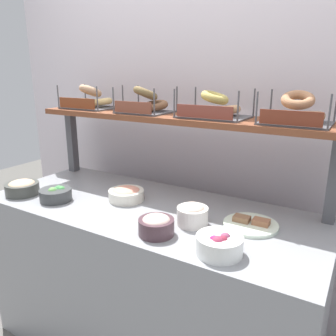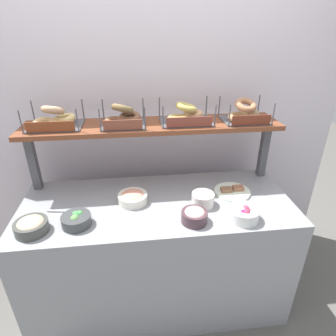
# 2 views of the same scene
# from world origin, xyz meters

# --- Properties ---
(back_wall) EXTENTS (2.90, 0.06, 2.40)m
(back_wall) POSITION_xyz_m (0.00, 0.55, 1.20)
(back_wall) COLOR silver
(back_wall) RESTS_ON ground_plane
(deli_counter) EXTENTS (1.70, 0.70, 0.85)m
(deli_counter) POSITION_xyz_m (0.00, 0.00, 0.42)
(deli_counter) COLOR gray
(deli_counter) RESTS_ON ground_plane
(shelf_riser_left) EXTENTS (0.05, 0.05, 0.40)m
(shelf_riser_left) POSITION_xyz_m (-0.79, 0.27, 1.05)
(shelf_riser_left) COLOR #4C4C51
(shelf_riser_left) RESTS_ON deli_counter
(shelf_riser_right) EXTENTS (0.05, 0.05, 0.40)m
(shelf_riser_right) POSITION_xyz_m (0.79, 0.27, 1.05)
(shelf_riser_right) COLOR #4C4C51
(shelf_riser_right) RESTS_ON deli_counter
(upper_shelf) EXTENTS (1.66, 0.32, 0.03)m
(upper_shelf) POSITION_xyz_m (0.00, 0.27, 1.26)
(upper_shelf) COLOR brown
(upper_shelf) RESTS_ON shelf_riser_left
(bowl_potato_salad) EXTENTS (0.14, 0.14, 0.10)m
(bowl_potato_salad) POSITION_xyz_m (0.28, -0.06, 0.90)
(bowl_potato_salad) COLOR silver
(bowl_potato_salad) RESTS_ON deli_counter
(bowl_lox_spread) EXTENTS (0.18, 0.18, 0.07)m
(bowl_lox_spread) POSITION_xyz_m (-0.15, 0.02, 0.88)
(bowl_lox_spread) COLOR white
(bowl_lox_spread) RESTS_ON deli_counter
(bowl_veggie_mix) EXTENTS (0.16, 0.16, 0.08)m
(bowl_veggie_mix) POSITION_xyz_m (-0.47, -0.17, 0.88)
(bowl_veggie_mix) COLOR #3C3F40
(bowl_veggie_mix) RESTS_ON deli_counter
(bowl_hummus) EXTENTS (0.18, 0.18, 0.08)m
(bowl_hummus) POSITION_xyz_m (-0.70, -0.20, 0.89)
(bowl_hummus) COLOR #41443F
(bowl_hummus) RESTS_ON deli_counter
(bowl_beet_salad) EXTENTS (0.17, 0.17, 0.08)m
(bowl_beet_salad) POSITION_xyz_m (0.48, -0.24, 0.89)
(bowl_beet_salad) COLOR white
(bowl_beet_salad) RESTS_ON deli_counter
(bowl_tuna_salad) EXTENTS (0.15, 0.15, 0.09)m
(bowl_tuna_salad) POSITION_xyz_m (0.19, -0.22, 0.89)
(bowl_tuna_salad) COLOR #4A333A
(bowl_tuna_salad) RESTS_ON deli_counter
(serving_plate_white) EXTENTS (0.24, 0.24, 0.04)m
(serving_plate_white) POSITION_xyz_m (0.51, 0.05, 0.86)
(serving_plate_white) COLOR white
(serving_plate_white) RESTS_ON deli_counter
(serving_spoon_near_plate) EXTENTS (0.18, 0.05, 0.01)m
(serving_spoon_near_plate) POSITION_xyz_m (-0.54, -0.04, 0.86)
(serving_spoon_near_plate) COLOR #B7B7BC
(serving_spoon_near_plate) RESTS_ON deli_counter
(bagel_basket_plain) EXTENTS (0.33, 0.24, 0.15)m
(bagel_basket_plain) POSITION_xyz_m (-0.61, 0.27, 1.33)
(bagel_basket_plain) COLOR #4C4C51
(bagel_basket_plain) RESTS_ON upper_shelf
(bagel_basket_cinnamon_raisin) EXTENTS (0.28, 0.25, 0.15)m
(bagel_basket_cinnamon_raisin) POSITION_xyz_m (-0.19, 0.26, 1.33)
(bagel_basket_cinnamon_raisin) COLOR #4C4C51
(bagel_basket_cinnamon_raisin) RESTS_ON upper_shelf
(bagel_basket_sesame) EXTENTS (0.33, 0.25, 0.14)m
(bagel_basket_sesame) POSITION_xyz_m (0.22, 0.27, 1.33)
(bagel_basket_sesame) COLOR #4C4C51
(bagel_basket_sesame) RESTS_ON upper_shelf
(bagel_basket_everything) EXTENTS (0.29, 0.26, 0.15)m
(bagel_basket_everything) POSITION_xyz_m (0.61, 0.25, 1.33)
(bagel_basket_everything) COLOR #4C4C51
(bagel_basket_everything) RESTS_ON upper_shelf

